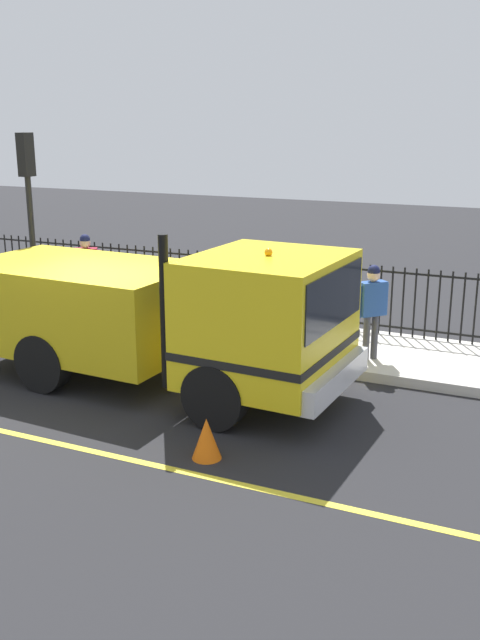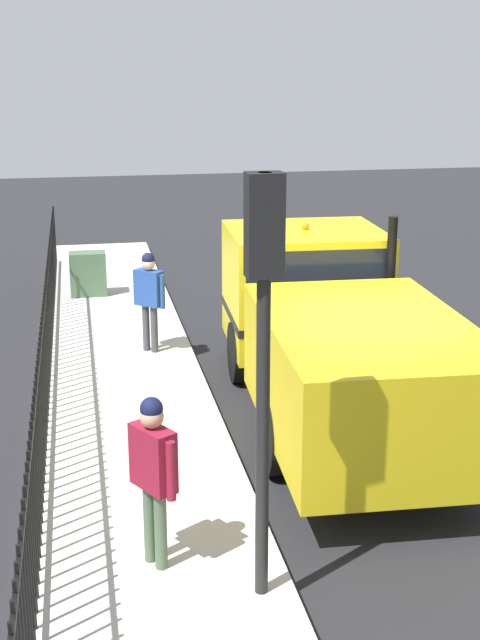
% 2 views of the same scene
% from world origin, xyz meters
% --- Properties ---
extents(ground_plane, '(57.24, 57.24, 0.00)m').
position_xyz_m(ground_plane, '(0.00, 0.00, 0.00)').
color(ground_plane, '#232326').
rests_on(ground_plane, ground).
extents(sidewalk_slab, '(2.50, 26.02, 0.18)m').
position_xyz_m(sidewalk_slab, '(3.04, 0.00, 0.09)').
color(sidewalk_slab, beige).
rests_on(sidewalk_slab, ground).
extents(lane_marking, '(0.12, 23.42, 0.01)m').
position_xyz_m(lane_marking, '(-2.28, 0.00, 0.00)').
color(lane_marking, yellow).
rests_on(lane_marking, ground).
extents(work_truck, '(2.69, 6.72, 2.71)m').
position_xyz_m(work_truck, '(0.20, -1.27, 1.31)').
color(work_truck, yellow).
rests_on(work_truck, ground).
extents(worker_standing, '(0.50, 0.48, 1.68)m').
position_xyz_m(worker_standing, '(2.49, -3.94, 1.21)').
color(worker_standing, '#264C99').
rests_on(worker_standing, sidewalk_slab).
extents(pedestrian_distant, '(0.44, 0.56, 1.73)m').
position_xyz_m(pedestrian_distant, '(3.02, 2.44, 1.23)').
color(pedestrian_distant, maroon).
rests_on(pedestrian_distant, sidewalk_slab).
extents(iron_fence, '(0.04, 22.15, 1.36)m').
position_xyz_m(iron_fence, '(4.14, 0.00, 0.86)').
color(iron_fence, black).
rests_on(iron_fence, sidewalk_slab).
extents(traffic_light_near, '(0.30, 0.22, 3.82)m').
position_xyz_m(traffic_light_near, '(2.12, 3.07, 2.90)').
color(traffic_light_near, black).
rests_on(traffic_light_near, sidewalk_slab).
extents(traffic_cone, '(0.39, 0.39, 0.55)m').
position_xyz_m(traffic_cone, '(-1.82, -2.93, 0.28)').
color(traffic_cone, orange).
rests_on(traffic_cone, ground).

